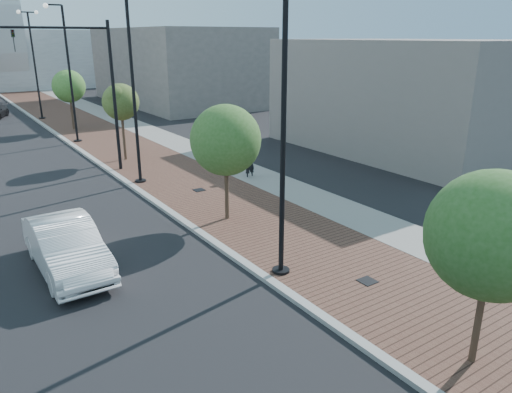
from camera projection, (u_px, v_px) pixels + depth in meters
sidewalk at (94, 126)px, 40.41m from camera, size 7.00×140.00×0.12m
concrete_strip at (125, 122)px, 41.85m from camera, size 2.40×140.00×0.13m
curb at (50, 130)px, 38.55m from camera, size 0.30×140.00×0.14m
white_sedan at (66, 246)px, 15.38m from camera, size 1.81×5.09×1.67m
pedestrian at (249, 161)px, 25.27m from camera, size 0.82×0.64×2.00m
streetlight_1 at (280, 141)px, 13.89m from camera, size 1.44×0.56×9.21m
streetlight_2 at (133, 88)px, 23.22m from camera, size 1.72×0.56×9.28m
streetlight_3 at (69, 80)px, 32.74m from camera, size 1.44×0.56×9.21m
streetlight_4 at (35, 65)px, 42.08m from camera, size 1.72×0.56×9.28m
traffic_mast at (96, 81)px, 25.05m from camera, size 5.09×0.20×8.00m
tree_0 at (493, 235)px, 10.16m from camera, size 2.81×2.81×4.65m
tree_1 at (226, 140)px, 18.76m from camera, size 2.79×2.79×4.76m
tree_2 at (121, 102)px, 28.13m from camera, size 2.21×2.13×4.62m
tree_3 at (69, 86)px, 37.58m from camera, size 2.54×2.51×4.74m
commercial_block_ne at (177, 66)px, 53.66m from camera, size 12.00×22.00×8.00m
commercial_block_e at (403, 96)px, 31.31m from camera, size 10.00×16.00×7.00m
utility_cover_1 at (367, 281)px, 14.67m from camera, size 0.50×0.50×0.02m
utility_cover_2 at (199, 190)px, 23.31m from camera, size 0.50×0.50×0.02m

